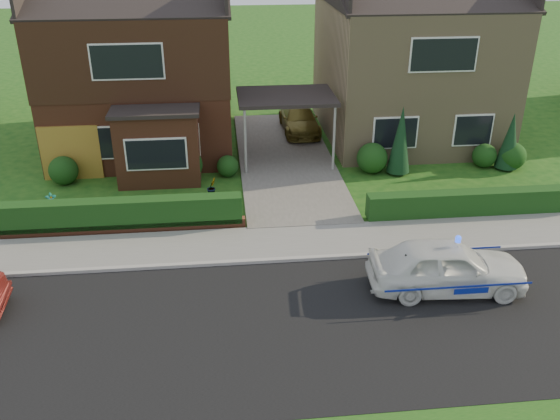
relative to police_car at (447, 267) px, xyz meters
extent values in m
plane|color=#164913|center=(-3.18, -1.20, -0.71)|extent=(120.00, 120.00, 0.00)
cube|color=black|center=(-3.18, -1.20, -0.71)|extent=(60.00, 6.00, 0.02)
cube|color=#9E9993|center=(-3.18, 1.85, -0.65)|extent=(60.00, 0.16, 0.12)
cube|color=slate|center=(-3.18, 2.90, -0.66)|extent=(60.00, 2.00, 0.10)
cube|color=#666059|center=(-3.18, 9.80, -0.65)|extent=(3.80, 12.00, 0.12)
cube|color=brown|center=(-8.98, 12.80, 2.19)|extent=(7.20, 8.00, 5.80)
cube|color=white|center=(-10.56, 8.78, 0.69)|extent=(1.80, 0.08, 1.30)
cube|color=white|center=(-7.39, 8.78, 0.69)|extent=(1.60, 0.08, 1.30)
cube|color=white|center=(-8.98, 8.78, 3.69)|extent=(2.60, 0.08, 1.30)
cube|color=black|center=(-8.98, 12.80, 3.64)|extent=(7.26, 8.06, 2.90)
cube|color=brown|center=(-8.11, 8.10, 0.64)|extent=(3.00, 1.40, 2.70)
cube|color=black|center=(-8.11, 8.10, 2.06)|extent=(3.20, 1.60, 0.14)
cube|color=tan|center=(2.62, 12.80, 2.19)|extent=(7.20, 8.00, 5.80)
cube|color=white|center=(1.04, 8.78, 0.69)|extent=(1.80, 0.08, 1.30)
cube|color=white|center=(4.21, 8.78, 0.69)|extent=(1.60, 0.08, 1.30)
cube|color=white|center=(2.62, 8.78, 3.69)|extent=(2.60, 0.08, 1.30)
cube|color=black|center=(-3.18, 9.80, 1.99)|extent=(3.80, 3.00, 0.14)
cylinder|color=gray|center=(-4.88, 8.40, 0.64)|extent=(0.10, 0.10, 2.70)
cylinder|color=gray|center=(-1.48, 8.40, 0.64)|extent=(0.10, 0.10, 2.70)
cube|color=#976721|center=(-11.43, 8.76, 0.34)|extent=(2.20, 0.10, 2.10)
cube|color=brown|center=(-8.98, 4.10, -0.53)|extent=(7.70, 0.25, 0.36)
cube|color=#163811|center=(-8.98, 4.25, -0.71)|extent=(7.50, 0.55, 0.90)
cube|color=#163811|center=(2.62, 4.15, -0.71)|extent=(7.50, 0.55, 0.80)
sphere|color=#163811|center=(-11.68, 8.30, -0.17)|extent=(1.08, 1.08, 1.08)
sphere|color=#163811|center=(-7.18, 8.10, -0.05)|extent=(1.32, 1.32, 1.32)
sphere|color=#163811|center=(-5.58, 8.40, -0.29)|extent=(0.84, 0.84, 0.84)
sphere|color=#163811|center=(0.02, 8.20, -0.11)|extent=(1.20, 1.20, 1.20)
sphere|color=#163811|center=(4.62, 8.30, -0.23)|extent=(0.96, 0.96, 0.96)
sphere|color=#163811|center=(5.62, 8.00, -0.17)|extent=(1.08, 1.08, 1.08)
cone|color=black|center=(1.02, 8.00, 0.59)|extent=(0.90, 0.90, 2.60)
cone|color=black|center=(5.42, 8.00, 0.39)|extent=(0.90, 0.90, 2.20)
imported|color=silver|center=(0.00, 0.00, 0.00)|extent=(1.94, 4.24, 1.41)
sphere|color=#193FF2|center=(0.21, 0.00, 0.78)|extent=(0.17, 0.17, 0.17)
cube|color=navy|center=(0.00, -0.84, -0.06)|extent=(3.81, 0.02, 0.05)
cube|color=navy|center=(0.00, 0.84, -0.06)|extent=(3.81, 0.01, 0.05)
ellipsoid|color=black|center=(-1.16, -0.10, 0.28)|extent=(0.22, 0.17, 0.21)
sphere|color=white|center=(-1.14, -0.16, 0.27)|extent=(0.11, 0.11, 0.11)
sphere|color=black|center=(-1.14, -0.12, 0.42)|extent=(0.13, 0.13, 0.13)
cone|color=black|center=(-1.18, -0.11, 0.48)|extent=(0.04, 0.04, 0.05)
cone|color=black|center=(-1.09, -0.11, 0.48)|extent=(0.04, 0.04, 0.05)
imported|color=brown|center=(-2.18, 13.19, -0.02)|extent=(1.65, 3.92, 1.13)
imported|color=gray|center=(-11.55, 5.84, -0.36)|extent=(0.43, 0.37, 0.69)
imported|color=gray|center=(-6.20, 6.61, -0.37)|extent=(0.47, 0.45, 0.68)
imported|color=gray|center=(-7.12, 5.13, -0.35)|extent=(0.41, 0.41, 0.70)
camera|label=1|loc=(-5.77, -12.82, 8.25)|focal=38.00mm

